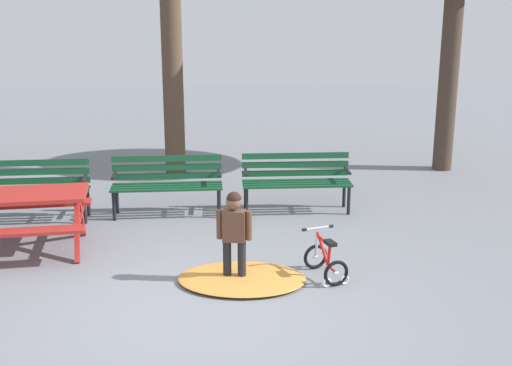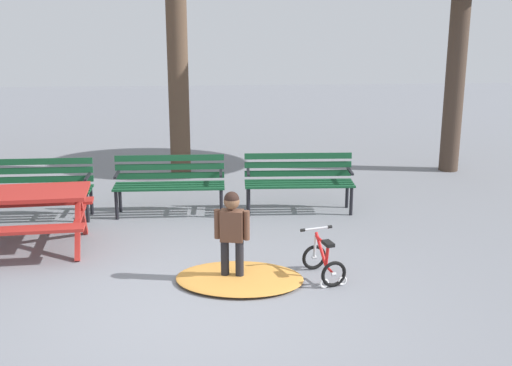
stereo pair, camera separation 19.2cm
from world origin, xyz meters
TOP-DOWN VIEW (x-y plane):
  - ground at (0.00, 0.00)m, footprint 36.00×36.00m
  - picnic_table at (-2.28, 1.72)m, footprint 1.89×1.47m
  - park_bench_far_left at (-2.34, 3.01)m, footprint 1.60×0.47m
  - park_bench_left at (-0.44, 3.11)m, footprint 1.61×0.48m
  - park_bench_right at (1.46, 3.10)m, footprint 1.61×0.51m
  - child_standing at (0.39, 0.60)m, footprint 0.39×0.21m
  - kids_bicycle at (1.42, 0.60)m, footprint 0.48×0.62m
  - leaf_pile at (0.47, 0.57)m, footprint 1.57×1.21m

SIDE VIEW (x-z plane):
  - ground at x=0.00m, z-range 0.00..0.00m
  - leaf_pile at x=0.47m, z-range 0.00..0.07m
  - kids_bicycle at x=1.42m, z-range -0.07..0.47m
  - park_bench_far_left at x=-2.34m, z-range 0.08..0.94m
  - park_bench_left at x=-0.44m, z-range 0.08..0.94m
  - park_bench_right at x=1.46m, z-range 0.08..0.94m
  - picnic_table at x=-2.28m, z-range 0.20..0.99m
  - child_standing at x=0.39m, z-range 0.09..1.13m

